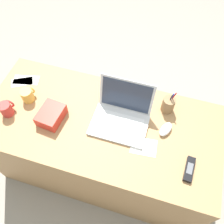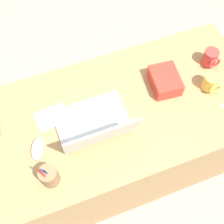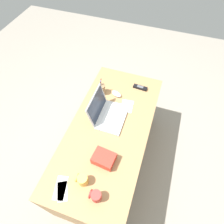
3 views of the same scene
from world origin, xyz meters
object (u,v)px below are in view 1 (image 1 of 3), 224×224
(computer_mouse, at_px, (166,129))
(snack_bag, at_px, (51,115))
(coffee_mug_white, at_px, (6,109))
(cordless_phone, at_px, (189,169))
(pen_holder, at_px, (168,105))
(laptop, at_px, (121,115))
(coffee_mug_tall, at_px, (28,95))

(computer_mouse, xyz_separation_m, snack_bag, (-0.70, -0.12, 0.02))
(computer_mouse, distance_m, coffee_mug_white, 0.99)
(computer_mouse, height_order, cordless_phone, computer_mouse)
(computer_mouse, relative_size, snack_bag, 0.64)
(coffee_mug_white, distance_m, pen_holder, 1.01)
(computer_mouse, xyz_separation_m, coffee_mug_white, (-0.98, -0.16, 0.03))
(laptop, bearing_deg, computer_mouse, 0.49)
(coffee_mug_white, height_order, pen_holder, pen_holder)
(pen_holder, bearing_deg, coffee_mug_tall, -168.32)
(laptop, height_order, cordless_phone, laptop)
(computer_mouse, height_order, snack_bag, snack_bag)
(cordless_phone, bearing_deg, snack_bag, 174.26)
(laptop, xyz_separation_m, pen_holder, (0.26, 0.16, 0.01))
(computer_mouse, relative_size, coffee_mug_white, 1.21)
(laptop, relative_size, snack_bag, 1.98)
(coffee_mug_tall, relative_size, pen_holder, 0.50)
(coffee_mug_white, bearing_deg, pen_holder, 18.38)
(laptop, xyz_separation_m, cordless_phone, (0.45, -0.20, -0.04))
(coffee_mug_white, distance_m, cordless_phone, 1.15)
(coffee_mug_white, bearing_deg, laptop, 12.84)
(pen_holder, bearing_deg, computer_mouse, -82.97)
(coffee_mug_tall, xyz_separation_m, cordless_phone, (1.07, -0.18, -0.03))
(coffee_mug_tall, relative_size, snack_bag, 0.52)
(coffee_mug_tall, height_order, pen_holder, pen_holder)
(coffee_mug_tall, bearing_deg, laptop, 2.18)
(pen_holder, xyz_separation_m, snack_bag, (-0.68, -0.28, -0.02))
(computer_mouse, relative_size, coffee_mug_tall, 1.24)
(coffee_mug_white, height_order, cordless_phone, coffee_mug_white)
(snack_bag, bearing_deg, computer_mouse, 9.78)
(laptop, bearing_deg, coffee_mug_tall, -177.82)
(computer_mouse, height_order, coffee_mug_white, coffee_mug_white)
(coffee_mug_white, bearing_deg, snack_bag, 8.46)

